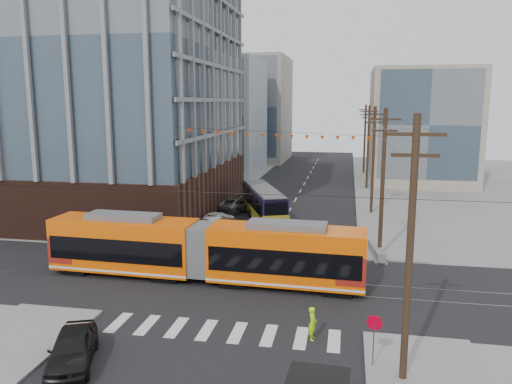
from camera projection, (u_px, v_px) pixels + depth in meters
ground at (235, 308)px, 28.05m from camera, size 160.00×160.00×0.00m
office_building at (77, 74)px, 51.71m from camera, size 30.00×25.00×28.60m
bg_bldg_nw_near at (204, 117)px, 79.81m from camera, size 18.00×16.00×18.00m
bg_bldg_ne_near at (421, 127)px, 70.19m from camera, size 14.00×14.00×16.00m
bg_bldg_nw_far at (247, 109)px, 98.44m from camera, size 16.00×18.00×20.00m
bg_bldg_ne_far at (417, 127)px, 89.36m from camera, size 16.00×16.00×14.00m
utility_pole_near at (410, 253)px, 19.74m from camera, size 0.30×0.30×11.00m
utility_pole_far at (365, 139)px, 79.72m from camera, size 0.30×0.30×11.00m
streetcar at (203, 250)px, 32.11m from camera, size 20.76×3.74×3.98m
city_bus at (263, 203)px, 49.16m from camera, size 6.36×11.40×3.19m
black_sedan at (72, 348)px, 21.85m from camera, size 3.31×4.90×1.55m
parked_car_silver at (216, 224)px, 44.33m from camera, size 2.55×4.76×1.49m
parked_car_white at (217, 220)px, 45.84m from camera, size 2.90×5.30×1.46m
parked_car_grey at (238, 204)px, 52.78m from camera, size 4.34×5.84×1.47m
pedestrian at (312, 323)px, 24.18m from camera, size 0.41×0.62×1.66m
stop_sign at (373, 344)px, 21.46m from camera, size 0.85×0.85×2.30m
jersey_barrier at (376, 251)px, 37.29m from camera, size 1.42×4.03×0.79m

